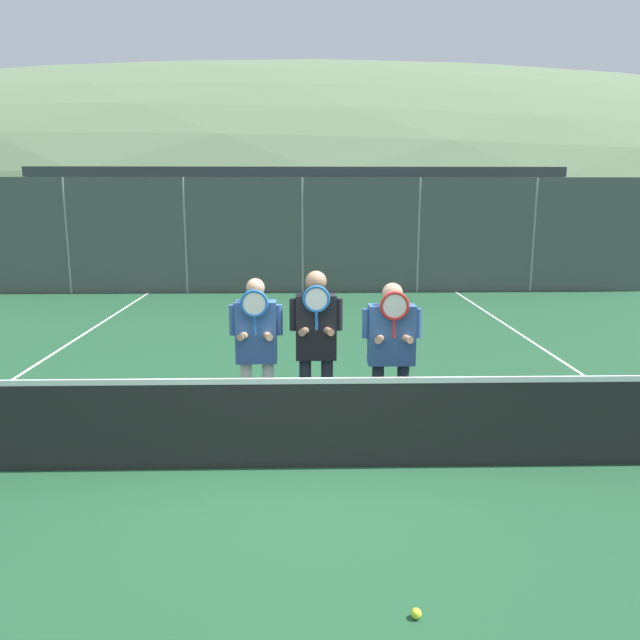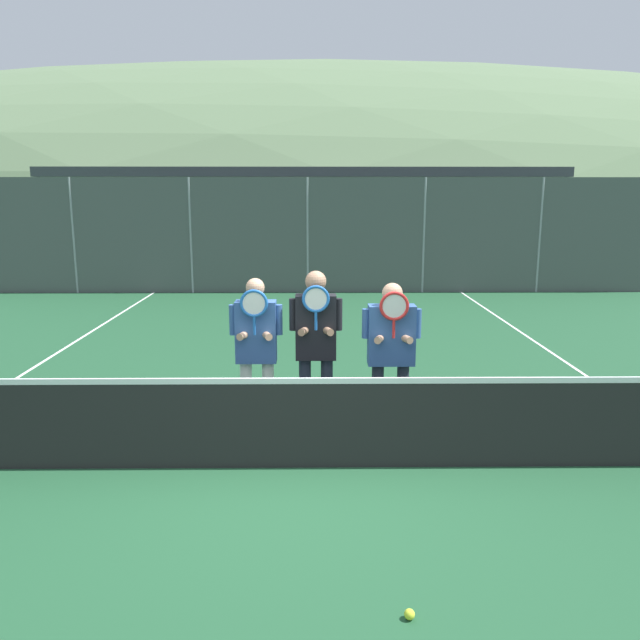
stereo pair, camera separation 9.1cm
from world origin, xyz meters
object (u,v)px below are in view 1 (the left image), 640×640
Objects in this scene: car_far_left at (157,249)px; car_center at (466,248)px; car_right_of_center at (616,248)px; tennis_ball_on_court at (416,613)px; player_center_right at (391,345)px; player_leftmost at (256,345)px; car_left_of_center at (313,250)px; player_center_left at (316,340)px.

car_center is at bearing 0.98° from car_far_left.
car_right_of_center is 59.88× the size of tennis_ball_on_court.
car_far_left is 59.75× the size of tennis_ball_on_court.
tennis_ball_on_court is (-4.46, -16.32, -0.90)m from car_center.
car_center reaches higher than player_center_right.
player_leftmost is 1.45m from player_center_right.
tennis_ball_on_court is at bearing -71.85° from car_far_left.
player_center_right is 0.42× the size of car_right_of_center.
car_far_left is at bearing -179.02° from car_center.
player_center_right is at bearing -107.62° from car_center.
car_right_of_center is (10.39, 13.07, -0.11)m from player_leftmost.
car_right_of_center is at bearing -0.16° from car_left_of_center.
car_left_of_center is (0.15, 13.11, -0.21)m from player_center_left.
car_left_of_center is (-0.66, 13.13, -0.15)m from player_center_right.
player_center_left is 0.45× the size of car_far_left.
tennis_ball_on_court is at bearing -105.27° from car_center.
tennis_ball_on_court is (-9.18, -16.13, -0.88)m from car_right_of_center.
player_center_right is 13.15m from car_left_of_center.
car_right_of_center is (9.75, 13.08, -0.17)m from player_center_left.
player_center_left is at bearing -126.69° from car_right_of_center.
player_center_right is 3.19m from tennis_ball_on_court.
player_center_left is 13.11m from car_left_of_center.
car_center is at bearing 72.38° from player_center_right.
car_right_of_center reaches higher than tennis_ball_on_court.
tennis_ball_on_court is at bearing -94.44° from player_center_right.
player_center_left is 3.27m from tennis_ball_on_court.
car_center reaches higher than car_right_of_center.
car_right_of_center is at bearing 55.69° from player_center_right.
car_center is at bearing 1.97° from car_left_of_center.
player_center_right is at bearing -67.16° from car_far_left.
car_far_left is 0.99× the size of car_center.
car_center is at bearing 74.73° from tennis_ball_on_court.
car_far_left is 1.00× the size of car_right_of_center.
car_left_of_center is 1.08× the size of car_center.
player_center_left reaches higher than player_center_right.
player_center_left is at bearing -70.19° from car_far_left.
player_center_left reaches higher than tennis_ball_on_court.
car_right_of_center is (8.94, 13.10, -0.11)m from player_center_right.
player_center_left reaches higher than player_leftmost.
car_right_of_center is at bearing -0.10° from car_far_left.
car_far_left is at bearing 107.32° from player_leftmost.
player_leftmost is 0.43× the size of car_far_left.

